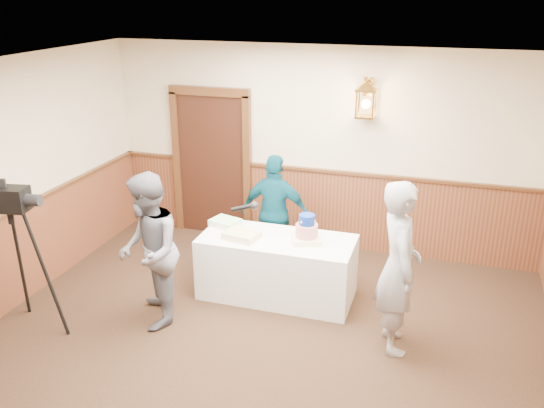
{
  "coord_description": "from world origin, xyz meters",
  "views": [
    {
      "loc": [
        1.64,
        -3.95,
        3.51
      ],
      "look_at": [
        -0.14,
        1.7,
        1.25
      ],
      "focal_mm": 38.0,
      "sensor_mm": 36.0,
      "label": 1
    }
  ],
  "objects_px": {
    "assistant_p": "(275,213)",
    "tv_camera_rig": "(20,270)",
    "tiered_cake": "(307,231)",
    "sheet_cake_green": "(225,222)",
    "display_table": "(277,267)",
    "baker": "(398,267)",
    "interviewer": "(149,251)",
    "sheet_cake_yellow": "(242,235)"
  },
  "relations": [
    {
      "from": "assistant_p",
      "to": "tv_camera_rig",
      "type": "distance_m",
      "value": 3.07
    },
    {
      "from": "tiered_cake",
      "to": "sheet_cake_green",
      "type": "xyz_separation_m",
      "value": [
        -1.07,
        0.16,
        -0.09
      ]
    },
    {
      "from": "display_table",
      "to": "sheet_cake_green",
      "type": "bearing_deg",
      "value": 166.2
    },
    {
      "from": "assistant_p",
      "to": "sheet_cake_green",
      "type": "bearing_deg",
      "value": 47.47
    },
    {
      "from": "baker",
      "to": "sheet_cake_green",
      "type": "bearing_deg",
      "value": 52.16
    },
    {
      "from": "assistant_p",
      "to": "interviewer",
      "type": "bearing_deg",
      "value": 61.81
    },
    {
      "from": "sheet_cake_green",
      "to": "baker",
      "type": "height_order",
      "value": "baker"
    },
    {
      "from": "tiered_cake",
      "to": "sheet_cake_green",
      "type": "bearing_deg",
      "value": 171.5
    },
    {
      "from": "sheet_cake_yellow",
      "to": "assistant_p",
      "type": "distance_m",
      "value": 0.83
    },
    {
      "from": "display_table",
      "to": "sheet_cake_green",
      "type": "relative_size",
      "value": 5.42
    },
    {
      "from": "tiered_cake",
      "to": "interviewer",
      "type": "xyz_separation_m",
      "value": [
        -1.48,
        -0.98,
        -0.02
      ]
    },
    {
      "from": "sheet_cake_green",
      "to": "tv_camera_rig",
      "type": "bearing_deg",
      "value": -132.79
    },
    {
      "from": "display_table",
      "to": "assistant_p",
      "type": "bearing_deg",
      "value": 108.66
    },
    {
      "from": "tiered_cake",
      "to": "assistant_p",
      "type": "xyz_separation_m",
      "value": [
        -0.58,
        0.68,
        -0.11
      ]
    },
    {
      "from": "tv_camera_rig",
      "to": "assistant_p",
      "type": "bearing_deg",
      "value": 36.9
    },
    {
      "from": "display_table",
      "to": "assistant_p",
      "type": "relative_size",
      "value": 1.17
    },
    {
      "from": "sheet_cake_green",
      "to": "assistant_p",
      "type": "distance_m",
      "value": 0.71
    },
    {
      "from": "baker",
      "to": "assistant_p",
      "type": "xyz_separation_m",
      "value": [
        -1.68,
        1.33,
        -0.13
      ]
    },
    {
      "from": "display_table",
      "to": "tv_camera_rig",
      "type": "relative_size",
      "value": 1.09
    },
    {
      "from": "sheet_cake_green",
      "to": "baker",
      "type": "relative_size",
      "value": 0.18
    },
    {
      "from": "sheet_cake_yellow",
      "to": "sheet_cake_green",
      "type": "height_order",
      "value": "sheet_cake_yellow"
    },
    {
      "from": "sheet_cake_yellow",
      "to": "interviewer",
      "type": "distance_m",
      "value": 1.13
    },
    {
      "from": "tiered_cake",
      "to": "tv_camera_rig",
      "type": "bearing_deg",
      "value": -149.54
    },
    {
      "from": "sheet_cake_yellow",
      "to": "sheet_cake_green",
      "type": "relative_size",
      "value": 1.16
    },
    {
      "from": "sheet_cake_green",
      "to": "interviewer",
      "type": "relative_size",
      "value": 0.19
    },
    {
      "from": "assistant_p",
      "to": "sheet_cake_yellow",
      "type": "bearing_deg",
      "value": 79.23
    },
    {
      "from": "sheet_cake_yellow",
      "to": "interviewer",
      "type": "relative_size",
      "value": 0.22
    },
    {
      "from": "display_table",
      "to": "sheet_cake_green",
      "type": "height_order",
      "value": "sheet_cake_green"
    },
    {
      "from": "tiered_cake",
      "to": "sheet_cake_yellow",
      "type": "xyz_separation_m",
      "value": [
        -0.74,
        -0.14,
        -0.09
      ]
    },
    {
      "from": "interviewer",
      "to": "tv_camera_rig",
      "type": "height_order",
      "value": "interviewer"
    },
    {
      "from": "display_table",
      "to": "sheet_cake_yellow",
      "type": "xyz_separation_m",
      "value": [
        -0.39,
        -0.12,
        0.41
      ]
    },
    {
      "from": "tiered_cake",
      "to": "interviewer",
      "type": "bearing_deg",
      "value": -146.47
    },
    {
      "from": "assistant_p",
      "to": "tv_camera_rig",
      "type": "height_order",
      "value": "tv_camera_rig"
    },
    {
      "from": "tiered_cake",
      "to": "display_table",
      "type": "bearing_deg",
      "value": -177.14
    },
    {
      "from": "sheet_cake_green",
      "to": "assistant_p",
      "type": "height_order",
      "value": "assistant_p"
    },
    {
      "from": "display_table",
      "to": "tiered_cake",
      "type": "distance_m",
      "value": 0.61
    },
    {
      "from": "tiered_cake",
      "to": "tv_camera_rig",
      "type": "xyz_separation_m",
      "value": [
        -2.67,
        -1.57,
        -0.14
      ]
    },
    {
      "from": "sheet_cake_yellow",
      "to": "tv_camera_rig",
      "type": "xyz_separation_m",
      "value": [
        -1.92,
        -1.43,
        -0.05
      ]
    },
    {
      "from": "assistant_p",
      "to": "tv_camera_rig",
      "type": "bearing_deg",
      "value": 47.4
    },
    {
      "from": "display_table",
      "to": "sheet_cake_yellow",
      "type": "relative_size",
      "value": 4.67
    },
    {
      "from": "tiered_cake",
      "to": "tv_camera_rig",
      "type": "height_order",
      "value": "tv_camera_rig"
    },
    {
      "from": "tiered_cake",
      "to": "tv_camera_rig",
      "type": "distance_m",
      "value": 3.1
    }
  ]
}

